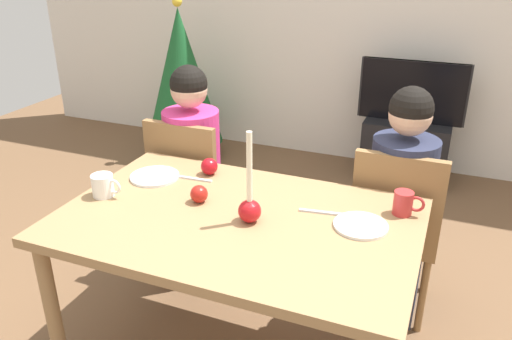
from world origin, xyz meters
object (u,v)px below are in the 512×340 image
Objects in this scene: mug_right at (404,203)px; tv_stand at (405,150)px; tv at (413,91)px; plate_left at (155,176)px; dining_table at (237,235)px; apple_by_left_plate at (209,166)px; person_right_child at (398,210)px; candle_centerpiece at (250,204)px; mug_left at (103,185)px; plate_right at (361,226)px; person_left_child at (194,174)px; apple_near_candle at (199,194)px; chair_left at (191,186)px; chair_right at (396,224)px; christmas_tree at (182,77)px.

tv_stand is at bearing 95.21° from mug_right.
tv is 2.30m from plate_left.
apple_by_left_plate reaches higher than dining_table.
plate_left is at bearing -149.16° from apple_by_left_plate.
candle_centerpiece is (-0.49, -0.65, 0.25)m from person_right_child.
mug_left is 1.24m from mug_right.
dining_table is at bearing -21.31° from plate_left.
plate_left is 1.83× the size of mug_right.
plate_right is at bearing 13.10° from dining_table.
person_left_child is at bearing 152.32° from plate_right.
person_left_child is 0.49m from plate_left.
apple_near_candle is at bearing -165.10° from mug_right.
person_right_child reaches higher than chair_left.
chair_right is 11.46× the size of apple_by_left_plate.
dining_table is at bearing -100.22° from tv_stand.
person_right_child reaches higher than tv_stand.
mug_right reaches higher than mug_left.
chair_right is 0.92m from apple_by_left_plate.
mug_right is at bearing -41.47° from christmas_tree.
dining_table is 0.85m from person_right_child.
chair_right is at bearing -85.38° from tv.
apple_by_left_plate is at bearing 163.98° from plate_right.
christmas_tree reaches higher than mug_left.
tv is at bearing 95.21° from mug_right.
plate_right reaches higher than tv_stand.
person_right_child is 14.92× the size of apple_by_left_plate.
tv is 2.55m from mug_left.
apple_near_candle is (-0.80, -0.21, -0.01)m from mug_right.
plate_left reaches higher than dining_table.
tv is at bearing 91.32° from plate_right.
dining_table is 0.83m from chair_left.
chair_left is at bearing 134.52° from candle_centerpiece.
person_right_child is 1.83× the size of tv_stand.
tv is 5.80× the size of mug_left.
plate_right is at bearing -26.22° from chair_left.
mug_left is at bearing -149.34° from person_right_child.
candle_centerpiece reaches higher than mug_right.
apple_near_candle is at bearing -24.08° from plate_left.
chair_right is at bearing 0.00° from chair_left.
person_right_child is 1.48× the size of tv.
chair_right is at bearing 98.13° from mug_right.
apple_near_candle is at bearing -175.80° from plate_right.
person_left_child is 3.18× the size of candle_centerpiece.
plate_right is (0.41, 0.12, -0.07)m from candle_centerpiece.
chair_left is (-0.55, 0.61, -0.15)m from dining_table.
mug_left is (-0.10, -0.24, 0.04)m from plate_left.
person_left_child is at bearing 121.24° from apple_near_candle.
apple_near_candle is (-0.61, -2.24, 0.08)m from tv.
apple_by_left_plate is (-0.83, -0.28, 0.28)m from chair_right.
christmas_tree is 2.08m from apple_by_left_plate.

